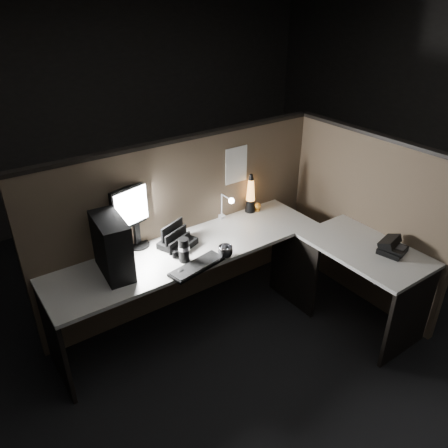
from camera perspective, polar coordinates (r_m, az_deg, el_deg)
floor at (r=3.62m, az=3.30°, el=-16.54°), size 6.00×6.00×0.00m
room_shell at (r=2.72m, az=4.25°, el=8.30°), size 6.00×6.00×6.00m
partition_back at (r=3.78m, az=-5.11°, el=-0.10°), size 2.66×0.06×1.50m
partition_right at (r=4.04m, az=17.71°, el=0.51°), size 0.06×1.66×1.50m
desk at (r=3.48m, az=3.31°, el=-6.12°), size 2.60×1.60×0.73m
pc_tower at (r=3.18m, az=-14.41°, el=-2.83°), size 0.22×0.43×0.43m
monitor at (r=3.43m, az=-11.64°, el=1.82°), size 0.40×0.17×0.52m
keyboard at (r=3.24m, az=-3.55°, el=-5.56°), size 0.47×0.23×0.02m
mouse at (r=3.19m, az=-5.65°, el=-6.27°), size 0.09×0.08×0.03m
clip_lamp at (r=3.80m, az=0.32°, el=2.33°), size 0.05×0.20×0.25m
organizer at (r=3.51m, az=-6.18°, el=-2.19°), size 0.32×0.31×0.20m
lava_lamp at (r=3.98m, az=3.48°, el=3.64°), size 0.10×0.10×0.37m
travel_mug at (r=3.28m, az=-5.24°, el=-3.41°), size 0.09×0.09×0.19m
steel_mug at (r=3.34m, az=0.20°, el=-3.62°), size 0.15×0.15×0.09m
figurine at (r=4.03m, az=4.42°, el=2.37°), size 0.06×0.06×0.06m
pinned_paper at (r=3.83m, az=1.62°, el=7.69°), size 0.23×0.00×0.33m
desk_phone at (r=3.64m, az=21.02°, el=-2.79°), size 0.24×0.24×0.12m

